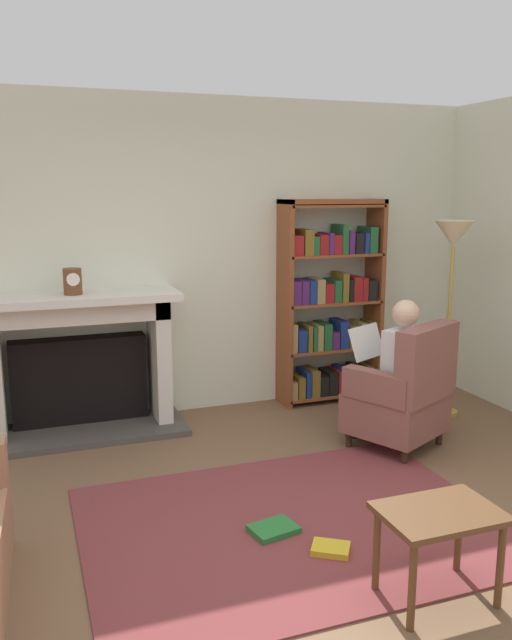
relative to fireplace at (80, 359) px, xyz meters
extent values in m
plane|color=brown|center=(1.00, -2.30, -0.60)|extent=(14.00, 14.00, 0.00)
cube|color=silver|center=(1.00, 0.25, 0.75)|extent=(5.60, 0.10, 2.70)
cube|color=brown|center=(1.00, -2.00, -0.59)|extent=(2.40, 1.80, 0.01)
cube|color=#4C4742|center=(0.00, -0.12, -0.57)|extent=(1.60, 0.64, 0.05)
cube|color=black|center=(0.00, 0.10, -0.20)|extent=(1.08, 0.20, 0.70)
cube|color=silver|center=(0.64, -0.02, -0.06)|extent=(0.12, 0.44, 1.08)
cube|color=silver|center=(0.00, -0.02, 0.40)|extent=(1.40, 0.44, 0.16)
cube|color=silver|center=(0.00, -0.08, 0.51)|extent=(1.56, 0.56, 0.06)
cylinder|color=brown|center=(-0.03, -0.10, 0.64)|extent=(0.14, 0.14, 0.20)
cylinder|color=white|center=(-0.03, -0.17, 0.66)|extent=(0.10, 0.01, 0.10)
cube|color=brown|center=(1.79, 0.04, 0.32)|extent=(0.04, 0.32, 1.84)
cube|color=brown|center=(2.69, 0.04, 0.32)|extent=(0.04, 0.32, 1.84)
cube|color=brown|center=(2.24, 0.04, 1.23)|extent=(0.94, 0.32, 0.04)
cube|color=brown|center=(2.24, 0.04, -0.54)|extent=(0.90, 0.32, 0.02)
cube|color=#997F4C|center=(1.84, 0.03, -0.44)|extent=(0.05, 0.26, 0.16)
cube|color=brown|center=(1.91, 0.03, -0.43)|extent=(0.06, 0.26, 0.19)
cube|color=navy|center=(1.98, 0.03, -0.41)|extent=(0.05, 0.26, 0.24)
cube|color=brown|center=(2.05, 0.03, -0.40)|extent=(0.08, 0.26, 0.24)
cube|color=black|center=(2.13, 0.03, -0.43)|extent=(0.08, 0.26, 0.18)
cube|color=black|center=(2.23, 0.03, -0.42)|extent=(0.09, 0.26, 0.21)
cube|color=maroon|center=(2.30, 0.03, -0.42)|extent=(0.04, 0.26, 0.21)
cube|color=navy|center=(2.35, 0.03, -0.41)|extent=(0.06, 0.26, 0.23)
cube|color=black|center=(2.42, 0.03, -0.42)|extent=(0.07, 0.26, 0.21)
cube|color=black|center=(2.49, 0.03, -0.41)|extent=(0.05, 0.26, 0.24)
cube|color=brown|center=(2.56, 0.03, -0.44)|extent=(0.07, 0.26, 0.17)
cube|color=brown|center=(2.62, 0.03, -0.41)|extent=(0.04, 0.26, 0.23)
cube|color=brown|center=(2.24, 0.04, -0.11)|extent=(0.90, 0.32, 0.02)
cube|color=#997F4C|center=(1.84, 0.03, 0.03)|extent=(0.04, 0.26, 0.26)
cube|color=navy|center=(1.91, 0.03, 0.00)|extent=(0.08, 0.26, 0.20)
cube|color=brown|center=(1.98, 0.03, 0.02)|extent=(0.04, 0.26, 0.23)
cube|color=#1E592D|center=(2.03, 0.03, 0.02)|extent=(0.04, 0.26, 0.22)
cube|color=#997F4C|center=(2.08, 0.03, 0.02)|extent=(0.05, 0.26, 0.23)
cube|color=#1E592D|center=(2.16, 0.03, 0.02)|extent=(0.08, 0.26, 0.24)
cube|color=#4C1E59|center=(2.24, 0.03, -0.02)|extent=(0.07, 0.26, 0.16)
cube|color=navy|center=(2.33, 0.03, 0.03)|extent=(0.09, 0.26, 0.25)
cube|color=brown|center=(2.41, 0.03, 0.01)|extent=(0.06, 0.26, 0.21)
cube|color=#997F4C|center=(2.46, 0.03, 0.00)|extent=(0.04, 0.26, 0.19)
cube|color=#997F4C|center=(2.52, 0.03, 0.02)|extent=(0.06, 0.26, 0.23)
cube|color=#1E592D|center=(2.58, 0.03, -0.02)|extent=(0.04, 0.26, 0.16)
cube|color=brown|center=(2.64, 0.03, 0.02)|extent=(0.05, 0.26, 0.22)
cube|color=brown|center=(2.24, 0.04, 0.32)|extent=(0.90, 0.32, 0.02)
cube|color=#4C1E59|center=(1.85, 0.03, 0.44)|extent=(0.07, 0.26, 0.21)
cube|color=#4C1E59|center=(1.93, 0.03, 0.44)|extent=(0.07, 0.26, 0.21)
cube|color=navy|center=(2.00, 0.03, 0.44)|extent=(0.07, 0.26, 0.21)
cube|color=#997F4C|center=(2.08, 0.03, 0.44)|extent=(0.08, 0.26, 0.22)
cube|color=maroon|center=(2.16, 0.03, 0.42)|extent=(0.08, 0.26, 0.17)
cube|color=#1E592D|center=(2.25, 0.03, 0.44)|extent=(0.07, 0.26, 0.20)
cube|color=brown|center=(2.32, 0.03, 0.47)|extent=(0.06, 0.26, 0.26)
cube|color=black|center=(2.38, 0.03, 0.44)|extent=(0.04, 0.26, 0.20)
cube|color=maroon|center=(2.45, 0.03, 0.45)|extent=(0.09, 0.26, 0.22)
cube|color=maroon|center=(2.52, 0.03, 0.44)|extent=(0.05, 0.26, 0.21)
cube|color=black|center=(2.60, 0.03, 0.43)|extent=(0.09, 0.26, 0.18)
cube|color=brown|center=(2.24, 0.04, 0.76)|extent=(0.90, 0.32, 0.02)
cube|color=maroon|center=(1.86, 0.03, 0.85)|extent=(0.09, 0.26, 0.17)
cube|color=brown|center=(1.96, 0.03, 0.88)|extent=(0.09, 0.26, 0.22)
cube|color=#1E592D|center=(2.03, 0.03, 0.85)|extent=(0.05, 0.26, 0.16)
cube|color=maroon|center=(2.10, 0.03, 0.85)|extent=(0.08, 0.26, 0.18)
cube|color=#4C1E59|center=(2.17, 0.03, 0.86)|extent=(0.05, 0.26, 0.19)
cube|color=maroon|center=(2.24, 0.03, 0.85)|extent=(0.08, 0.26, 0.17)
cube|color=#1E592D|center=(2.31, 0.03, 0.90)|extent=(0.06, 0.26, 0.26)
cube|color=#4C1E59|center=(2.37, 0.03, 0.87)|extent=(0.05, 0.26, 0.20)
cube|color=black|center=(2.45, 0.03, 0.86)|extent=(0.08, 0.26, 0.18)
cube|color=navy|center=(2.52, 0.03, 0.86)|extent=(0.04, 0.26, 0.18)
cube|color=#1E592D|center=(2.59, 0.03, 0.88)|extent=(0.08, 0.26, 0.23)
cube|color=brown|center=(2.24, 0.04, 1.19)|extent=(0.90, 0.32, 0.02)
cylinder|color=#331E14|center=(2.33, -0.82, -0.54)|extent=(0.05, 0.05, 0.12)
cylinder|color=#331E14|center=(1.88, -1.05, -0.54)|extent=(0.05, 0.05, 0.12)
cylinder|color=#331E14|center=(2.55, -1.25, -0.54)|extent=(0.05, 0.05, 0.12)
cylinder|color=#331E14|center=(2.09, -1.48, -0.54)|extent=(0.05, 0.05, 0.12)
cube|color=brown|center=(2.21, -1.15, -0.33)|extent=(0.84, 0.82, 0.30)
cube|color=brown|center=(2.32, -1.36, 0.10)|extent=(0.64, 0.43, 0.55)
cube|color=brown|center=(2.46, -1.03, -0.07)|extent=(0.35, 0.54, 0.22)
cube|color=brown|center=(1.97, -1.27, -0.07)|extent=(0.35, 0.54, 0.22)
cube|color=silver|center=(2.24, -1.19, 0.07)|extent=(0.38, 0.32, 0.50)
sphere|color=#D8AD8C|center=(2.24, -1.19, 0.44)|extent=(0.20, 0.20, 0.20)
cube|color=#191E3F|center=(2.22, -0.98, -0.13)|extent=(0.29, 0.41, 0.12)
cube|color=#191E3F|center=(2.08, -1.05, -0.13)|extent=(0.29, 0.41, 0.12)
cylinder|color=#191E3F|center=(2.13, -0.81, -0.39)|extent=(0.10, 0.10, 0.42)
cylinder|color=#191E3F|center=(1.99, -0.88, -0.39)|extent=(0.10, 0.10, 0.42)
cube|color=white|center=(2.09, -0.90, 0.17)|extent=(0.37, 0.26, 0.25)
cube|color=brown|center=(1.38, -2.87, -0.15)|extent=(0.56, 0.39, 0.03)
cylinder|color=brown|center=(1.14, -3.03, -0.38)|extent=(0.04, 0.04, 0.43)
cylinder|color=brown|center=(1.62, -3.03, -0.38)|extent=(0.04, 0.04, 0.43)
cylinder|color=brown|center=(1.14, -2.72, -0.38)|extent=(0.04, 0.04, 0.43)
cylinder|color=brown|center=(1.62, -2.72, -0.38)|extent=(0.04, 0.04, 0.43)
cube|color=gold|center=(1.08, -2.35, -0.57)|extent=(0.25, 0.24, 0.04)
cube|color=#267233|center=(0.87, -2.05, -0.57)|extent=(0.29, 0.24, 0.03)
cylinder|color=#B7933F|center=(3.00, -0.67, -0.58)|extent=(0.24, 0.24, 0.03)
cylinder|color=#B7933F|center=(3.00, -0.67, 0.15)|extent=(0.03, 0.03, 1.44)
cone|color=beige|center=(3.00, -0.67, 0.97)|extent=(0.32, 0.32, 0.22)
camera|label=1|loc=(-0.38, -5.21, 1.34)|focal=36.50mm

